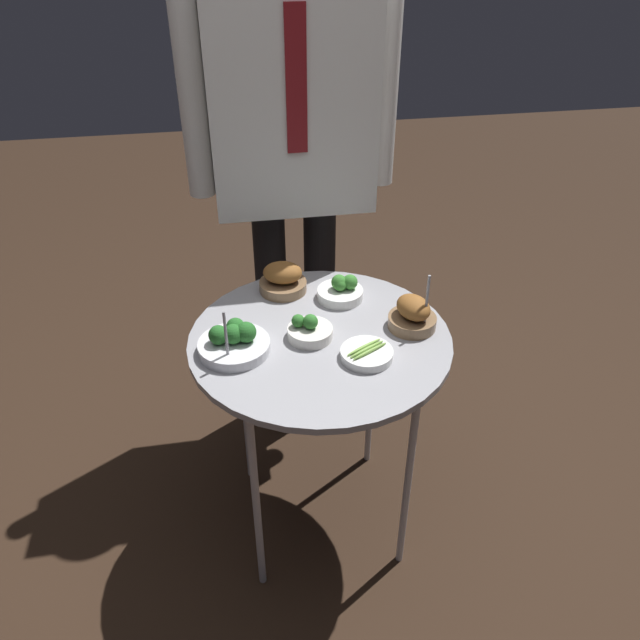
{
  "coord_description": "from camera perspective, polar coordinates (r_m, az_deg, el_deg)",
  "views": [
    {
      "loc": [
        -0.22,
        -1.26,
        1.61
      ],
      "look_at": [
        0.0,
        0.0,
        0.74
      ],
      "focal_mm": 35.0,
      "sensor_mm": 36.0,
      "label": 1
    }
  ],
  "objects": [
    {
      "name": "bowl_asparagus_far_rim",
      "position": [
        1.5,
        4.29,
        -3.09
      ],
      "size": [
        0.13,
        0.13,
        0.03
      ],
      "color": "white",
      "rests_on": "serving_cart"
    },
    {
      "name": "serving_cart",
      "position": [
        1.61,
        0.0,
        -2.94
      ],
      "size": [
        0.67,
        0.67,
        0.69
      ],
      "color": "#939399",
      "rests_on": "ground_plane"
    },
    {
      "name": "waiter_figure",
      "position": [
        1.87,
        -2.61,
        17.17
      ],
      "size": [
        0.62,
        0.23,
        1.67
      ],
      "color": "black",
      "rests_on": "ground_plane"
    },
    {
      "name": "bowl_broccoli_mid_left",
      "position": [
        1.72,
        1.94,
        2.72
      ],
      "size": [
        0.13,
        0.13,
        0.07
      ],
      "color": "white",
      "rests_on": "serving_cart"
    },
    {
      "name": "bowl_broccoli_back_left",
      "position": [
        1.53,
        -7.87,
        -1.95
      ],
      "size": [
        0.18,
        0.18,
        0.15
      ],
      "color": "silver",
      "rests_on": "serving_cart"
    },
    {
      "name": "bowl_broccoli_center",
      "position": [
        1.56,
        -1.0,
        -0.84
      ],
      "size": [
        0.11,
        0.11,
        0.07
      ],
      "color": "silver",
      "rests_on": "serving_cart"
    },
    {
      "name": "bowl_roast_mid_right",
      "position": [
        1.61,
        8.49,
        0.45
      ],
      "size": [
        0.12,
        0.12,
        0.17
      ],
      "color": "brown",
      "rests_on": "serving_cart"
    },
    {
      "name": "bowl_roast_front_right",
      "position": [
        1.75,
        -3.42,
        3.74
      ],
      "size": [
        0.13,
        0.13,
        0.09
      ],
      "color": "brown",
      "rests_on": "serving_cart"
    },
    {
      "name": "ground_plane",
      "position": [
        2.06,
        0.0,
        -17.24
      ],
      "size": [
        8.0,
        8.0,
        0.0
      ],
      "primitive_type": "plane",
      "color": "black"
    }
  ]
}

